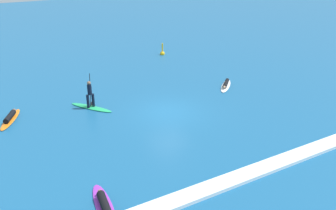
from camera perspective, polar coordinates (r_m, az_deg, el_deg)
ground_plane at (r=23.02m, az=0.00°, el=-1.14°), size 120.00×120.00×0.00m
surfer_on_orange_board at (r=24.02m, az=-24.26°, el=-1.89°), size 1.85×3.01×0.43m
surfer_on_white_board at (r=27.68m, az=9.39°, el=3.29°), size 2.54×2.48×0.38m
surfer_on_purple_board at (r=15.24m, az=-10.34°, el=-15.71°), size 1.06×3.29×0.44m
surfer_on_green_board at (r=23.95m, az=-12.46°, el=0.58°), size 2.32×3.00×2.35m
marker_buoy at (r=35.75m, az=-0.91°, el=8.49°), size 0.46×0.46×1.28m
wave_crest at (r=17.36m, az=13.33°, el=-10.70°), size 24.91×0.90×0.18m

